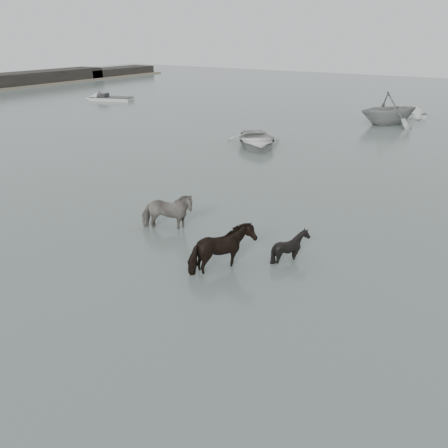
{
  "coord_description": "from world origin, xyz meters",
  "views": [
    {
      "loc": [
        6.52,
        -10.15,
        6.66
      ],
      "look_at": [
        -0.38,
        0.7,
        1.0
      ],
      "focal_mm": 35.0,
      "sensor_mm": 36.0,
      "label": 1
    }
  ],
  "objects_px": {
    "pony_black": "(291,242)",
    "pony_pinto": "(167,208)",
    "rowboat_lead": "(256,138)",
    "pony_dark": "(223,246)"
  },
  "relations": [
    {
      "from": "pony_black",
      "to": "pony_pinto",
      "type": "bearing_deg",
      "value": 77.25
    },
    {
      "from": "pony_pinto",
      "to": "rowboat_lead",
      "type": "distance_m",
      "value": 13.45
    },
    {
      "from": "pony_dark",
      "to": "pony_pinto",
      "type": "bearing_deg",
      "value": 70.21
    },
    {
      "from": "pony_pinto",
      "to": "pony_black",
      "type": "distance_m",
      "value": 4.79
    },
    {
      "from": "pony_pinto",
      "to": "pony_dark",
      "type": "distance_m",
      "value": 3.69
    },
    {
      "from": "pony_dark",
      "to": "rowboat_lead",
      "type": "xyz_separation_m",
      "value": [
        -6.78,
        14.5,
        -0.35
      ]
    },
    {
      "from": "pony_black",
      "to": "pony_dark",
      "type": "bearing_deg",
      "value": 125.62
    },
    {
      "from": "pony_dark",
      "to": "rowboat_lead",
      "type": "height_order",
      "value": "pony_dark"
    },
    {
      "from": "pony_pinto",
      "to": "pony_dark",
      "type": "xyz_separation_m",
      "value": [
        3.38,
        -1.5,
        0.01
      ]
    },
    {
      "from": "pony_dark",
      "to": "pony_black",
      "type": "height_order",
      "value": "pony_dark"
    }
  ]
}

